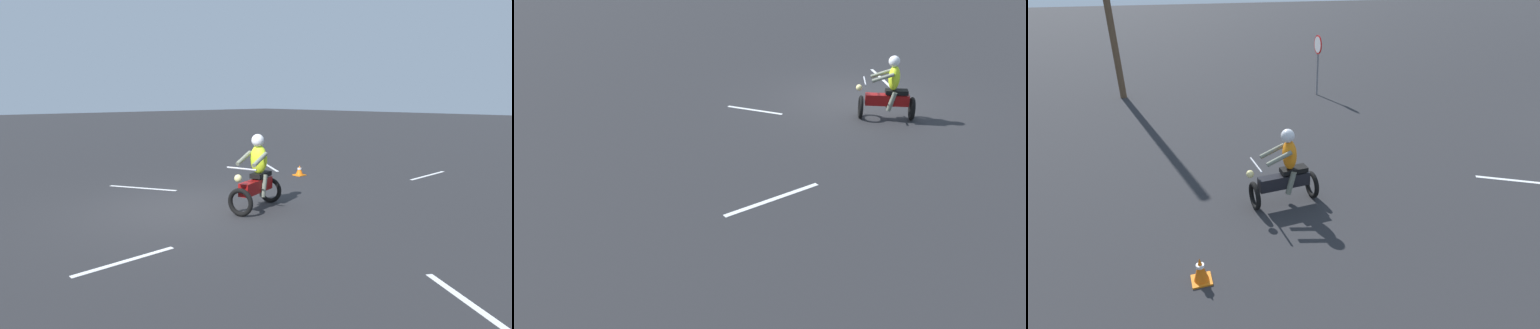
# 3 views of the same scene
# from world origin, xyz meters

# --- Properties ---
(motorcycle_rider_background) EXTENTS (0.74, 1.53, 1.66)m
(motorcycle_rider_background) POSITION_xyz_m (0.74, 11.79, 0.73)
(motorcycle_rider_background) COLOR black
(motorcycle_rider_background) RESTS_ON ground
(stop_sign) EXTENTS (0.70, 0.08, 2.30)m
(stop_sign) POSITION_xyz_m (8.24, 8.04, 1.63)
(stop_sign) COLOR slate
(stop_sign) RESTS_ON ground
(traffic_cone_near_right) EXTENTS (0.32, 0.32, 0.45)m
(traffic_cone_near_right) POSITION_xyz_m (-1.15, 13.82, 0.22)
(traffic_cone_near_right) COLOR orange
(traffic_cone_near_right) RESTS_ON ground
(lane_stripe_ne) EXTENTS (1.19, 1.83, 0.01)m
(lane_stripe_ne) POSITION_xyz_m (-0.10, 6.15, 0.00)
(lane_stripe_ne) COLOR silver
(lane_stripe_ne) RESTS_ON ground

